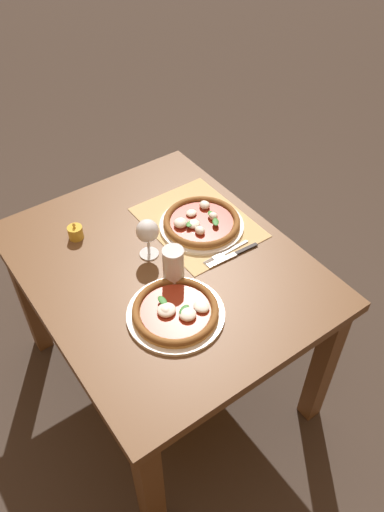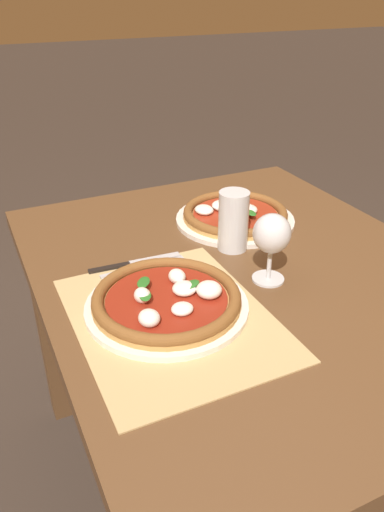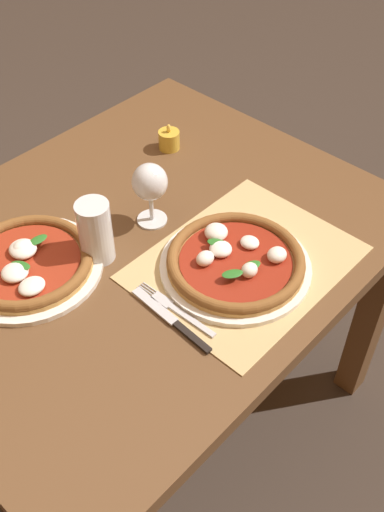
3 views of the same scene
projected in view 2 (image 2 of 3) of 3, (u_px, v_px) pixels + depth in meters
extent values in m
plane|color=#382D26|center=(234.00, 482.00, 1.49)|extent=(24.00, 24.00, 0.00)
cube|color=brown|center=(247.00, 276.00, 1.13)|extent=(1.12, 0.91, 0.04)
cube|color=brown|center=(50.00, 329.00, 1.56)|extent=(0.07, 0.07, 0.70)
cube|color=brown|center=(264.00, 274.00, 1.86)|extent=(0.07, 0.07, 0.70)
cube|color=tan|center=(171.00, 317.00, 0.96)|extent=(0.46, 0.36, 0.00)
cylinder|color=silver|center=(167.00, 306.00, 0.98)|extent=(0.32, 0.32, 0.01)
cylinder|color=tan|center=(167.00, 301.00, 0.98)|extent=(0.29, 0.29, 0.01)
torus|color=brown|center=(167.00, 297.00, 0.97)|extent=(0.29, 0.29, 0.02)
cylinder|color=maroon|center=(167.00, 299.00, 0.97)|extent=(0.24, 0.24, 0.00)
ellipsoid|color=white|center=(184.00, 288.00, 0.99)|extent=(0.05, 0.05, 0.02)
ellipsoid|color=white|center=(182.00, 309.00, 0.93)|extent=(0.04, 0.04, 0.02)
ellipsoid|color=white|center=(177.00, 276.00, 1.02)|extent=(0.04, 0.03, 0.03)
ellipsoid|color=white|center=(142.00, 295.00, 0.96)|extent=(0.04, 0.03, 0.03)
ellipsoid|color=white|center=(209.00, 290.00, 0.97)|extent=(0.05, 0.05, 0.03)
ellipsoid|color=white|center=(149.00, 318.00, 0.90)|extent=(0.04, 0.04, 0.03)
ellipsoid|color=#286B23|center=(143.00, 282.00, 0.99)|extent=(0.05, 0.04, 0.00)
ellipsoid|color=#286B23|center=(145.00, 295.00, 0.95)|extent=(0.05, 0.03, 0.00)
ellipsoid|color=#286B23|center=(191.00, 284.00, 0.98)|extent=(0.04, 0.05, 0.00)
cylinder|color=silver|center=(235.00, 220.00, 1.34)|extent=(0.32, 0.32, 0.01)
cylinder|color=tan|center=(235.00, 216.00, 1.33)|extent=(0.28, 0.28, 0.01)
torus|color=brown|center=(235.00, 213.00, 1.33)|extent=(0.28, 0.28, 0.02)
cylinder|color=maroon|center=(235.00, 214.00, 1.33)|extent=(0.23, 0.23, 0.00)
ellipsoid|color=white|center=(247.00, 209.00, 1.33)|extent=(0.04, 0.04, 0.03)
ellipsoid|color=white|center=(246.00, 210.00, 1.33)|extent=(0.06, 0.06, 0.03)
ellipsoid|color=white|center=(204.00, 210.00, 1.33)|extent=(0.06, 0.05, 0.02)
ellipsoid|color=white|center=(222.00, 206.00, 1.35)|extent=(0.06, 0.06, 0.03)
ellipsoid|color=#286B23|center=(251.00, 213.00, 1.29)|extent=(0.05, 0.03, 0.00)
ellipsoid|color=#286B23|center=(225.00, 205.00, 1.33)|extent=(0.04, 0.05, 0.00)
cylinder|color=silver|center=(268.00, 279.00, 1.08)|extent=(0.07, 0.07, 0.00)
cylinder|color=silver|center=(269.00, 265.00, 1.07)|extent=(0.01, 0.01, 0.06)
ellipsoid|color=silver|center=(272.00, 233.00, 1.03)|extent=(0.08, 0.08, 0.08)
ellipsoid|color=#C17019|center=(272.00, 238.00, 1.03)|extent=(0.07, 0.07, 0.05)
cylinder|color=silver|center=(233.00, 221.00, 1.18)|extent=(0.07, 0.07, 0.15)
cylinder|color=black|center=(233.00, 226.00, 1.18)|extent=(0.07, 0.07, 0.12)
cylinder|color=silver|center=(234.00, 201.00, 1.15)|extent=(0.07, 0.07, 0.02)
cube|color=#B7B7BC|center=(125.00, 271.00, 1.10)|extent=(0.02, 0.12, 0.00)
cube|color=#B7B7BC|center=(158.00, 263.00, 1.14)|extent=(0.02, 0.05, 0.00)
cylinder|color=#B7B7BC|center=(177.00, 261.00, 1.15)|extent=(0.00, 0.04, 0.00)
cylinder|color=#B7B7BC|center=(176.00, 259.00, 1.15)|extent=(0.00, 0.04, 0.00)
cylinder|color=#B7B7BC|center=(175.00, 258.00, 1.15)|extent=(0.00, 0.04, 0.00)
cylinder|color=#B7B7BC|center=(174.00, 257.00, 1.16)|extent=(0.00, 0.04, 0.00)
cube|color=black|center=(109.00, 268.00, 1.12)|extent=(0.02, 0.10, 0.01)
cube|color=#B7B7BC|center=(155.00, 259.00, 1.15)|extent=(0.03, 0.12, 0.00)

